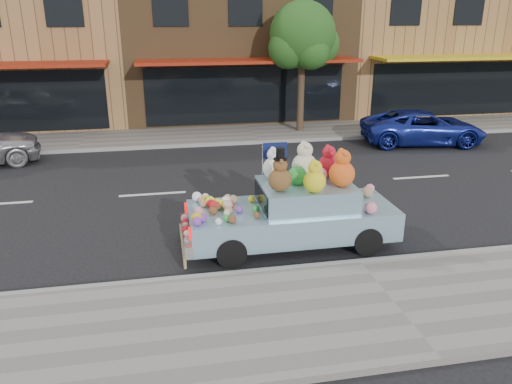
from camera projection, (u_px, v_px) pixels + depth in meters
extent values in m
plane|color=black|center=(293.00, 185.00, 14.40)|extent=(120.00, 120.00, 0.00)
cube|color=gray|center=(394.00, 305.00, 8.37)|extent=(60.00, 3.00, 0.12)
cube|color=gray|center=(252.00, 134.00, 20.39)|extent=(60.00, 3.00, 0.12)
cube|color=gray|center=(360.00, 263.00, 9.76)|extent=(60.00, 0.12, 0.13)
cube|color=gray|center=(260.00, 142.00, 19.00)|extent=(60.00, 0.12, 0.13)
cube|color=#9C6F41|center=(13.00, 42.00, 22.54)|extent=(10.00, 8.00, 7.00)
cube|color=black|center=(63.00, 5.00, 18.85)|extent=(1.40, 0.06, 1.60)
cube|color=brown|center=(232.00, 40.00, 24.32)|extent=(10.00, 8.00, 7.00)
cube|color=black|center=(246.00, 95.00, 21.31)|extent=(8.50, 0.06, 2.40)
cube|color=maroon|center=(250.00, 61.00, 19.99)|extent=(9.00, 1.80, 0.12)
cube|color=black|center=(170.00, 5.00, 19.57)|extent=(1.40, 0.06, 1.60)
cube|color=black|center=(245.00, 5.00, 20.10)|extent=(1.40, 0.06, 1.60)
cube|color=black|center=(317.00, 6.00, 20.64)|extent=(1.40, 0.06, 1.60)
cube|color=#9C6F41|center=(421.00, 38.00, 26.11)|extent=(10.00, 8.00, 7.00)
cube|color=black|center=(458.00, 89.00, 23.10)|extent=(8.50, 0.06, 2.40)
cube|color=gold|center=(474.00, 57.00, 21.78)|extent=(9.00, 1.80, 0.12)
cube|color=black|center=(406.00, 6.00, 21.35)|extent=(1.40, 0.06, 1.60)
cube|color=black|center=(470.00, 6.00, 21.89)|extent=(1.40, 0.06, 1.60)
cylinder|color=#38281C|center=(301.00, 94.00, 20.23)|extent=(0.28, 0.28, 3.20)
sphere|color=#214E16|center=(302.00, 34.00, 19.45)|extent=(2.60, 2.60, 2.60)
sphere|color=#214E16|center=(317.00, 44.00, 19.99)|extent=(1.80, 1.80, 1.80)
sphere|color=#214E16|center=(289.00, 48.00, 19.33)|extent=(1.60, 1.60, 1.60)
sphere|color=#214E16|center=(311.00, 51.00, 19.14)|extent=(1.40, 1.40, 1.40)
sphere|color=#214E16|center=(291.00, 42.00, 20.06)|extent=(1.60, 1.60, 1.60)
imported|color=#1C2C9C|center=(423.00, 127.00, 18.82)|extent=(4.82, 2.76, 1.27)
cylinder|color=black|center=(367.00, 241.00, 10.16)|extent=(0.60, 0.20, 0.60)
cylinder|color=black|center=(341.00, 213.00, 11.61)|extent=(0.60, 0.20, 0.60)
cylinder|color=black|center=(231.00, 253.00, 9.67)|extent=(0.60, 0.20, 0.60)
cylinder|color=black|center=(221.00, 222.00, 11.11)|extent=(0.60, 0.20, 0.60)
cube|color=#88B4CA|center=(291.00, 220.00, 10.55)|extent=(4.30, 1.71, 0.60)
cube|color=#88B4CA|center=(306.00, 195.00, 10.42)|extent=(1.90, 1.50, 0.50)
cube|color=silver|center=(186.00, 235.00, 10.21)|extent=(0.16, 1.78, 0.26)
cube|color=red|center=(190.00, 234.00, 9.49)|extent=(0.06, 0.28, 0.16)
cube|color=red|center=(186.00, 208.00, 10.74)|extent=(0.06, 0.28, 0.16)
cube|color=black|center=(261.00, 198.00, 10.25)|extent=(0.04, 1.30, 0.40)
sphere|color=brown|center=(280.00, 180.00, 9.82)|extent=(0.47, 0.47, 0.47)
sphere|color=brown|center=(280.00, 165.00, 9.72)|extent=(0.29, 0.29, 0.29)
sphere|color=brown|center=(281.00, 162.00, 9.59)|extent=(0.11, 0.11, 0.11)
sphere|color=brown|center=(279.00, 159.00, 9.78)|extent=(0.11, 0.11, 0.11)
cylinder|color=black|center=(280.00, 159.00, 9.68)|extent=(0.28, 0.28, 0.02)
cylinder|color=black|center=(280.00, 154.00, 9.64)|extent=(0.17, 0.17, 0.22)
sphere|color=beige|center=(304.00, 166.00, 10.58)|extent=(0.54, 0.54, 0.54)
sphere|color=beige|center=(305.00, 150.00, 10.46)|extent=(0.34, 0.34, 0.34)
sphere|color=beige|center=(307.00, 146.00, 10.32)|extent=(0.13, 0.13, 0.13)
sphere|color=beige|center=(304.00, 144.00, 10.53)|extent=(0.13, 0.13, 0.13)
sphere|color=#EC4F16|center=(342.00, 174.00, 10.09)|extent=(0.53, 0.53, 0.53)
sphere|color=#EC4F16|center=(343.00, 158.00, 9.97)|extent=(0.33, 0.33, 0.33)
sphere|color=#EC4F16|center=(345.00, 154.00, 9.83)|extent=(0.12, 0.12, 0.12)
sphere|color=#EC4F16|center=(341.00, 151.00, 10.04)|extent=(0.12, 0.12, 0.12)
sphere|color=#AD1222|center=(328.00, 166.00, 10.74)|extent=(0.47, 0.47, 0.47)
sphere|color=#AD1222|center=(329.00, 152.00, 10.63)|extent=(0.29, 0.29, 0.29)
sphere|color=#AD1222|center=(331.00, 149.00, 10.51)|extent=(0.11, 0.11, 0.11)
sphere|color=#AD1222|center=(328.00, 147.00, 10.70)|extent=(0.11, 0.11, 0.11)
sphere|color=white|center=(273.00, 168.00, 10.57)|extent=(0.46, 0.46, 0.46)
sphere|color=white|center=(274.00, 155.00, 10.47)|extent=(0.29, 0.29, 0.29)
sphere|color=white|center=(275.00, 151.00, 10.35)|extent=(0.11, 0.11, 0.11)
sphere|color=white|center=(273.00, 149.00, 10.53)|extent=(0.11, 0.11, 0.11)
sphere|color=yellow|center=(315.00, 181.00, 9.75)|extent=(0.45, 0.45, 0.45)
sphere|color=yellow|center=(315.00, 167.00, 9.66)|extent=(0.28, 0.28, 0.28)
sphere|color=yellow|center=(317.00, 164.00, 9.54)|extent=(0.11, 0.11, 0.11)
sphere|color=yellow|center=(314.00, 162.00, 9.72)|extent=(0.11, 0.11, 0.11)
sphere|color=green|center=(297.00, 176.00, 10.24)|extent=(0.40, 0.40, 0.40)
sphere|color=pink|center=(320.00, 175.00, 10.39)|extent=(0.32, 0.32, 0.32)
sphere|color=#B21319|center=(214.00, 206.00, 10.23)|extent=(0.21, 0.21, 0.21)
sphere|color=white|center=(210.00, 199.00, 10.66)|extent=(0.15, 0.15, 0.15)
sphere|color=orange|center=(206.00, 199.00, 10.72)|extent=(0.14, 0.14, 0.14)
sphere|color=#B21319|center=(229.00, 205.00, 10.27)|extent=(0.19, 0.19, 0.19)
sphere|color=#91754F|center=(228.00, 210.00, 10.05)|extent=(0.17, 0.17, 0.17)
sphere|color=orange|center=(197.00, 218.00, 9.62)|extent=(0.21, 0.21, 0.21)
sphere|color=beige|center=(227.00, 213.00, 9.96)|extent=(0.13, 0.13, 0.13)
sphere|color=beige|center=(205.00, 197.00, 10.78)|extent=(0.16, 0.16, 0.16)
sphere|color=green|center=(256.00, 209.00, 10.15)|extent=(0.15, 0.15, 0.15)
sphere|color=yellow|center=(252.00, 199.00, 10.69)|extent=(0.15, 0.15, 0.15)
sphere|color=brown|center=(213.00, 211.00, 10.02)|extent=(0.17, 0.17, 0.17)
sphere|color=yellow|center=(210.00, 201.00, 10.46)|extent=(0.22, 0.22, 0.22)
sphere|color=#B21319|center=(211.00, 203.00, 10.39)|extent=(0.18, 0.18, 0.18)
sphere|color=white|center=(197.00, 197.00, 10.73)|extent=(0.21, 0.21, 0.21)
sphere|color=brown|center=(216.00, 206.00, 10.24)|extent=(0.19, 0.19, 0.19)
sphere|color=brown|center=(257.00, 215.00, 9.84)|extent=(0.14, 0.14, 0.14)
sphere|color=#72329B|center=(239.00, 209.00, 10.13)|extent=(0.15, 0.15, 0.15)
sphere|color=brown|center=(232.00, 219.00, 9.61)|extent=(0.17, 0.17, 0.17)
sphere|color=#72329B|center=(197.00, 221.00, 9.49)|extent=(0.18, 0.18, 0.18)
sphere|color=#91754F|center=(202.00, 201.00, 10.56)|extent=(0.16, 0.16, 0.16)
sphere|color=green|center=(227.00, 218.00, 9.68)|extent=(0.15, 0.15, 0.15)
sphere|color=white|center=(226.00, 201.00, 10.47)|extent=(0.21, 0.21, 0.21)
sphere|color=#91754F|center=(203.00, 204.00, 10.42)|extent=(0.15, 0.15, 0.15)
sphere|color=green|center=(218.00, 204.00, 10.40)|extent=(0.13, 0.13, 0.13)
sphere|color=pink|center=(199.00, 211.00, 10.00)|extent=(0.18, 0.18, 0.18)
sphere|color=#91754F|center=(228.00, 198.00, 10.70)|extent=(0.17, 0.17, 0.17)
sphere|color=yellow|center=(218.00, 204.00, 10.32)|extent=(0.22, 0.22, 0.22)
sphere|color=#91754F|center=(233.00, 199.00, 10.62)|extent=(0.19, 0.19, 0.19)
sphere|color=green|center=(212.00, 201.00, 10.52)|extent=(0.17, 0.17, 0.17)
sphere|color=white|center=(219.00, 222.00, 9.54)|extent=(0.13, 0.13, 0.13)
sphere|color=beige|center=(216.00, 205.00, 10.26)|extent=(0.20, 0.20, 0.20)
sphere|color=#72329B|center=(203.00, 218.00, 9.67)|extent=(0.16, 0.16, 0.16)
sphere|color=#D8A88C|center=(227.00, 205.00, 10.22)|extent=(0.22, 0.22, 0.22)
sphere|color=#B21319|center=(186.00, 230.00, 9.92)|extent=(0.17, 0.17, 0.17)
sphere|color=pink|center=(185.00, 218.00, 10.49)|extent=(0.17, 0.17, 0.17)
sphere|color=white|center=(187.00, 233.00, 9.81)|extent=(0.13, 0.13, 0.13)
sphere|color=brown|center=(185.00, 223.00, 10.29)|extent=(0.13, 0.13, 0.13)
sphere|color=beige|center=(185.00, 223.00, 10.27)|extent=(0.13, 0.13, 0.13)
sphere|color=#B21319|center=(185.00, 222.00, 10.29)|extent=(0.16, 0.16, 0.16)
sphere|color=pink|center=(185.00, 218.00, 10.47)|extent=(0.17, 0.17, 0.17)
sphere|color=pink|center=(371.00, 208.00, 10.06)|extent=(0.25, 0.25, 0.25)
sphere|color=brown|center=(347.00, 192.00, 11.07)|extent=(0.19, 0.19, 0.19)
sphere|color=brown|center=(345.00, 193.00, 11.02)|extent=(0.18, 0.18, 0.18)
sphere|color=#91754F|center=(367.00, 192.00, 10.98)|extent=(0.24, 0.24, 0.24)
sphere|color=green|center=(345.00, 187.00, 11.29)|extent=(0.25, 0.25, 0.25)
sphere|color=brown|center=(369.00, 207.00, 10.23)|extent=(0.17, 0.17, 0.17)
sphere|color=pink|center=(370.00, 188.00, 11.28)|extent=(0.20, 0.20, 0.20)
cylinder|color=#997A54|center=(185.00, 264.00, 9.49)|extent=(0.06, 0.06, 0.17)
sphere|color=#997A54|center=(185.00, 260.00, 9.46)|extent=(0.07, 0.07, 0.07)
cylinder|color=#997A54|center=(185.00, 261.00, 9.61)|extent=(0.06, 0.06, 0.17)
sphere|color=#997A54|center=(185.00, 257.00, 9.58)|extent=(0.07, 0.07, 0.07)
cylinder|color=#997A54|center=(184.00, 258.00, 9.73)|extent=(0.06, 0.06, 0.17)
sphere|color=#997A54|center=(184.00, 254.00, 9.70)|extent=(0.07, 0.07, 0.07)
cylinder|color=#997A54|center=(184.00, 255.00, 9.85)|extent=(0.06, 0.06, 0.17)
sphere|color=#997A54|center=(184.00, 251.00, 9.82)|extent=(0.07, 0.07, 0.07)
cylinder|color=#997A54|center=(184.00, 252.00, 9.98)|extent=(0.06, 0.06, 0.17)
sphere|color=#997A54|center=(184.00, 248.00, 9.94)|extent=(0.07, 0.07, 0.07)
cylinder|color=#997A54|center=(183.00, 249.00, 10.10)|extent=(0.06, 0.06, 0.17)
sphere|color=#997A54|center=(183.00, 245.00, 10.06)|extent=(0.07, 0.07, 0.07)
cylinder|color=#997A54|center=(183.00, 247.00, 10.22)|extent=(0.06, 0.06, 0.17)
sphere|color=#997A54|center=(183.00, 243.00, 10.19)|extent=(0.07, 0.07, 0.07)
cylinder|color=#997A54|center=(183.00, 244.00, 10.34)|extent=(0.06, 0.06, 0.17)
sphere|color=#997A54|center=(183.00, 240.00, 10.31)|extent=(0.07, 0.07, 0.07)
cylinder|color=#997A54|center=(182.00, 241.00, 10.46)|extent=(0.06, 0.06, 0.17)
sphere|color=#997A54|center=(182.00, 237.00, 10.43)|extent=(0.07, 0.07, 0.07)
cylinder|color=#997A54|center=(182.00, 239.00, 10.58)|extent=(0.06, 0.06, 0.17)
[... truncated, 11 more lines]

